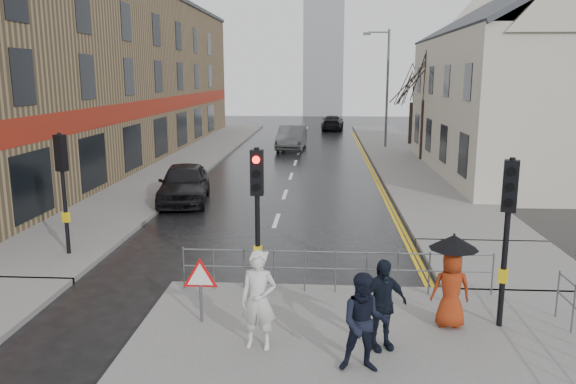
# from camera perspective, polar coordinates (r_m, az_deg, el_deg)

# --- Properties ---
(ground) EXTENTS (120.00, 120.00, 0.00)m
(ground) POSITION_cam_1_polar(r_m,az_deg,el_deg) (12.87, -4.03, -11.40)
(ground) COLOR black
(ground) RESTS_ON ground
(left_pavement) EXTENTS (4.00, 44.00, 0.14)m
(left_pavement) POSITION_cam_1_polar(r_m,az_deg,el_deg) (36.01, -9.49, 3.63)
(left_pavement) COLOR #605E5B
(left_pavement) RESTS_ON ground
(right_pavement) EXTENTS (4.00, 40.00, 0.14)m
(right_pavement) POSITION_cam_1_polar(r_m,az_deg,el_deg) (37.38, 11.09, 3.87)
(right_pavement) COLOR #605E5B
(right_pavement) RESTS_ON ground
(pavement_bridge_right) EXTENTS (4.00, 4.20, 0.14)m
(pavement_bridge_right) POSITION_cam_1_polar(r_m,az_deg,el_deg) (16.29, 20.98, -6.87)
(pavement_bridge_right) COLOR #605E5B
(pavement_bridge_right) RESTS_ON ground
(building_left_terrace) EXTENTS (8.00, 42.00, 10.00)m
(building_left_terrace) POSITION_cam_1_polar(r_m,az_deg,el_deg) (36.37, -18.76, 11.06)
(building_left_terrace) COLOR olive
(building_left_terrace) RESTS_ON ground
(building_right_cream) EXTENTS (9.00, 16.40, 10.10)m
(building_right_cream) POSITION_cam_1_polar(r_m,az_deg,el_deg) (31.48, 23.24, 10.32)
(building_right_cream) COLOR beige
(building_right_cream) RESTS_ON ground
(church_tower) EXTENTS (5.00, 5.00, 18.00)m
(church_tower) POSITION_cam_1_polar(r_m,az_deg,el_deg) (73.83, 3.63, 14.79)
(church_tower) COLOR gray
(church_tower) RESTS_ON ground
(traffic_signal_near_left) EXTENTS (0.28, 0.27, 3.40)m
(traffic_signal_near_left) POSITION_cam_1_polar(r_m,az_deg,el_deg) (12.28, -3.15, -0.46)
(traffic_signal_near_left) COLOR black
(traffic_signal_near_left) RESTS_ON near_pavement
(traffic_signal_near_right) EXTENTS (0.34, 0.33, 3.40)m
(traffic_signal_near_right) POSITION_cam_1_polar(r_m,az_deg,el_deg) (11.59, 21.46, -2.01)
(traffic_signal_near_right) COLOR black
(traffic_signal_near_right) RESTS_ON near_pavement
(traffic_signal_far_left) EXTENTS (0.34, 0.33, 3.40)m
(traffic_signal_far_left) POSITION_cam_1_polar(r_m,az_deg,el_deg) (16.56, -21.94, 1.88)
(traffic_signal_far_left) COLOR black
(traffic_signal_far_left) RESTS_ON left_pavement
(guard_railing_front) EXTENTS (7.14, 0.04, 1.00)m
(guard_railing_front) POSITION_cam_1_polar(r_m,az_deg,el_deg) (13.02, 4.87, -7.08)
(guard_railing_front) COLOR #595B5E
(guard_railing_front) RESTS_ON near_pavement
(warning_sign) EXTENTS (0.80, 0.07, 1.35)m
(warning_sign) POSITION_cam_1_polar(r_m,az_deg,el_deg) (11.51, -8.90, -8.79)
(warning_sign) COLOR #595B5E
(warning_sign) RESTS_ON near_pavement
(street_lamp) EXTENTS (1.83, 0.25, 8.00)m
(street_lamp) POSITION_cam_1_polar(r_m,az_deg,el_deg) (39.94, 9.82, 11.08)
(street_lamp) COLOR #595B5E
(street_lamp) RESTS_ON right_pavement
(tree_near) EXTENTS (2.40, 2.40, 6.58)m
(tree_near) POSITION_cam_1_polar(r_m,az_deg,el_deg) (34.23, 13.77, 11.56)
(tree_near) COLOR #31231B
(tree_near) RESTS_ON right_pavement
(tree_far) EXTENTS (2.40, 2.40, 5.64)m
(tree_far) POSITION_cam_1_polar(r_m,az_deg,el_deg) (42.21, 12.51, 10.62)
(tree_far) COLOR #31231B
(tree_far) RESTS_ON right_pavement
(pedestrian_a) EXTENTS (0.71, 0.51, 1.84)m
(pedestrian_a) POSITION_cam_1_polar(r_m,az_deg,el_deg) (10.37, -3.02, -10.92)
(pedestrian_a) COLOR silver
(pedestrian_a) RESTS_ON near_pavement
(pedestrian_b) EXTENTS (0.84, 0.66, 1.72)m
(pedestrian_b) POSITION_cam_1_polar(r_m,az_deg,el_deg) (9.70, 7.80, -13.05)
(pedestrian_b) COLOR black
(pedestrian_b) RESTS_ON near_pavement
(pedestrian_with_umbrella) EXTENTS (0.96, 0.96, 1.89)m
(pedestrian_with_umbrella) POSITION_cam_1_polar(r_m,az_deg,el_deg) (11.58, 16.31, -8.09)
(pedestrian_with_umbrella) COLOR maroon
(pedestrian_with_umbrella) RESTS_ON near_pavement
(pedestrian_d) EXTENTS (1.08, 0.74, 1.70)m
(pedestrian_d) POSITION_cam_1_polar(r_m,az_deg,el_deg) (10.49, 9.47, -11.20)
(pedestrian_d) COLOR black
(pedestrian_d) RESTS_ON near_pavement
(car_parked) EXTENTS (2.50, 4.87, 1.59)m
(car_parked) POSITION_cam_1_polar(r_m,az_deg,el_deg) (23.02, -10.51, 0.88)
(car_parked) COLOR black
(car_parked) RESTS_ON ground
(car_mid) EXTENTS (2.02, 5.10, 1.65)m
(car_mid) POSITION_cam_1_polar(r_m,az_deg,el_deg) (39.23, 0.38, 5.56)
(car_mid) COLOR #505456
(car_mid) RESTS_ON ground
(car_far) EXTENTS (2.28, 4.88, 1.38)m
(car_far) POSITION_cam_1_polar(r_m,az_deg,el_deg) (53.43, 4.56, 7.02)
(car_far) COLOR black
(car_far) RESTS_ON ground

